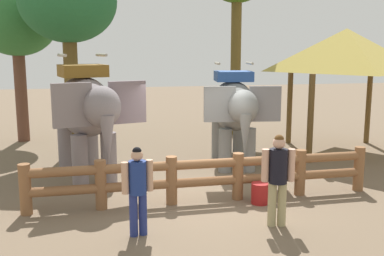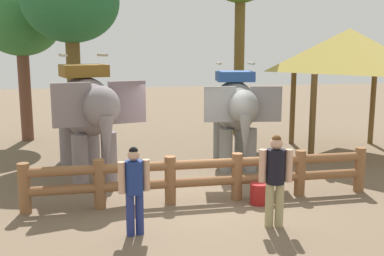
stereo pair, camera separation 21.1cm
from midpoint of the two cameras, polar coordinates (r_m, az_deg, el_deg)
name	(u,v)px [view 1 (the left image)]	position (r m, az deg, el deg)	size (l,w,h in m)	color
ground_plane	(204,199)	(10.24, 0.89, -8.95)	(60.00, 60.00, 0.00)	brown
log_fence	(205,175)	(9.93, 1.07, -5.90)	(7.70, 0.28, 1.05)	brown
elephant_near_left	(87,110)	(11.72, -13.61, 2.21)	(2.43, 3.81, 3.19)	slate
elephant_center	(234,109)	(12.75, 4.84, 2.43)	(1.95, 3.48, 2.94)	gray
tourist_woman_in_black	(138,185)	(8.15, -7.59, -7.10)	(0.57, 0.37, 1.62)	navy
tourist_man_in_blue	(278,174)	(8.61, 10.06, -5.68)	(0.62, 0.40, 1.76)	tan
thatched_shelter	(346,51)	(15.19, 18.36, 9.15)	(4.43, 4.43, 3.93)	brown
tree_back_center	(17,24)	(17.35, -21.50, 12.03)	(2.77, 2.77, 5.40)	brown
tree_far_right	(68,4)	(14.89, -15.72, 14.78)	(2.98, 2.98, 6.02)	brown
feed_bucket	(260,193)	(10.00, 7.92, -8.13)	(0.38, 0.38, 0.45)	maroon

